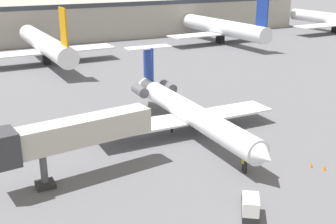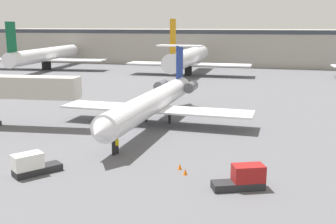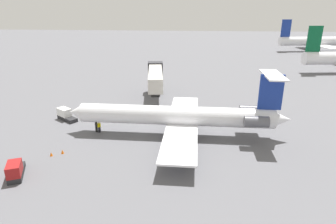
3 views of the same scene
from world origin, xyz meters
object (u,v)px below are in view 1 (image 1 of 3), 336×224
object	(u,v)px
regional_jet	(187,110)
jet_bridge	(65,135)
traffic_cone_mid	(324,168)
parked_airliner_centre	(45,45)
ground_crew_marshaller	(244,163)
traffic_cone_near	(311,165)
parked_airliner_east_mid	(221,27)
baggage_tug_lead	(250,206)

from	to	relation	value
regional_jet	jet_bridge	xyz separation A→B (m)	(-17.16, -6.06, 1.82)
traffic_cone_mid	parked_airliner_centre	xyz separation A→B (m)	(-15.33, 66.27, 4.10)
traffic_cone_mid	ground_crew_marshaller	bearing A→B (deg)	154.19
regional_jet	parked_airliner_centre	bearing A→B (deg)	98.47
regional_jet	traffic_cone_mid	bearing A→B (deg)	-64.06
traffic_cone_near	regional_jet	bearing A→B (deg)	115.28
jet_bridge	parked_airliner_centre	distance (m)	57.00
parked_airliner_centre	traffic_cone_mid	bearing A→B (deg)	-76.98
regional_jet	parked_airliner_east_mid	size ratio (longest dim) A/B	0.86
ground_crew_marshaller	baggage_tug_lead	size ratio (longest dim) A/B	0.41
parked_airliner_centre	baggage_tug_lead	bearing A→B (deg)	-87.64
parked_airliner_centre	parked_airliner_east_mid	bearing A→B (deg)	6.34
traffic_cone_near	parked_airliner_east_mid	world-z (taller)	parked_airliner_east_mid
parked_airliner_east_mid	jet_bridge	bearing A→B (deg)	-133.75
ground_crew_marshaller	parked_airliner_east_mid	world-z (taller)	parked_airliner_east_mid
traffic_cone_near	parked_airliner_east_mid	size ratio (longest dim) A/B	0.01
regional_jet	traffic_cone_near	world-z (taller)	regional_jet
jet_bridge	parked_airliner_east_mid	xyz separation A→B (m)	(59.01, 61.64, -0.52)
baggage_tug_lead	traffic_cone_mid	xyz separation A→B (m)	(12.45, 3.47, -0.56)
parked_airliner_centre	parked_airliner_east_mid	world-z (taller)	parked_airliner_east_mid
ground_crew_marshaller	traffic_cone_mid	xyz separation A→B (m)	(7.82, -3.78, -0.58)
jet_bridge	traffic_cone_mid	xyz separation A→B (m)	(25.02, -10.10, -4.64)
regional_jet	traffic_cone_near	size ratio (longest dim) A/B	58.29
baggage_tug_lead	parked_airliner_east_mid	bearing A→B (deg)	58.31
traffic_cone_near	parked_airliner_east_mid	distance (m)	78.81
baggage_tug_lead	traffic_cone_near	distance (m)	12.57
regional_jet	traffic_cone_near	xyz separation A→B (m)	(7.10, -15.03, -2.82)
regional_jet	ground_crew_marshaller	distance (m)	12.58
regional_jet	ground_crew_marshaller	xyz separation A→B (m)	(0.05, -12.38, -2.24)
parked_airliner_centre	jet_bridge	bearing A→B (deg)	-99.80
jet_bridge	parked_airliner_centre	world-z (taller)	parked_airliner_centre
baggage_tug_lead	parked_airliner_east_mid	xyz separation A→B (m)	(46.44, 75.22, 3.56)
ground_crew_marshaller	parked_airliner_centre	distance (m)	63.04
ground_crew_marshaller	baggage_tug_lead	distance (m)	8.61
jet_bridge	traffic_cone_near	distance (m)	26.28
ground_crew_marshaller	traffic_cone_mid	size ratio (longest dim) A/B	3.07
parked_airliner_centre	parked_airliner_east_mid	xyz separation A→B (m)	(49.31, 5.48, 0.02)
regional_jet	traffic_cone_mid	distance (m)	18.19
ground_crew_marshaller	traffic_cone_mid	bearing A→B (deg)	-25.81
regional_jet	ground_crew_marshaller	size ratio (longest dim) A/B	18.97
baggage_tug_lead	traffic_cone_near	xyz separation A→B (m)	(11.68, 4.61, -0.56)
ground_crew_marshaller	baggage_tug_lead	bearing A→B (deg)	-122.57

